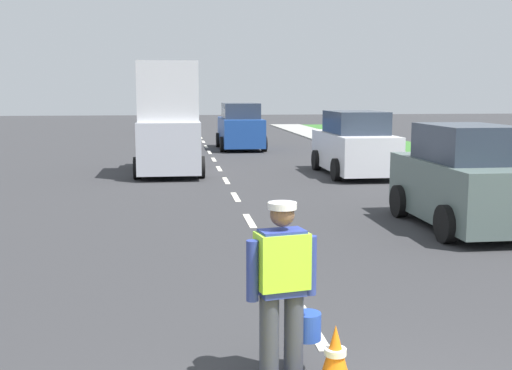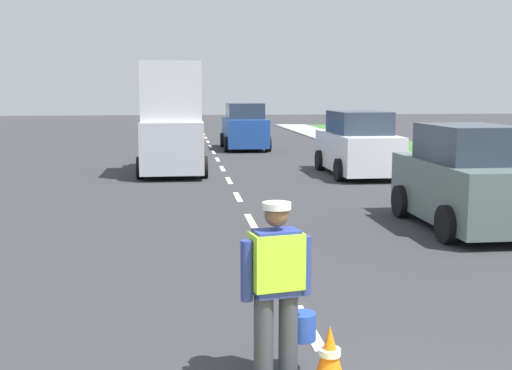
# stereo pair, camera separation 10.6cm
# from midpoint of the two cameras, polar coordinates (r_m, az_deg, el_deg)

# --- Properties ---
(ground_plane) EXTENTS (96.00, 96.00, 0.00)m
(ground_plane) POSITION_cam_midpoint_polar(r_m,az_deg,el_deg) (25.24, -3.39, 2.36)
(ground_plane) COLOR #333335
(lane_center_line) EXTENTS (0.14, 46.40, 0.01)m
(lane_center_line) POSITION_cam_midpoint_polar(r_m,az_deg,el_deg) (29.42, -3.87, 3.22)
(lane_center_line) COLOR silver
(lane_center_line) RESTS_ON ground
(road_worker) EXTENTS (0.73, 0.47, 1.67)m
(road_worker) POSITION_cam_midpoint_polar(r_m,az_deg,el_deg) (5.82, 2.56, -8.73)
(road_worker) COLOR #383D4C
(road_worker) RESTS_ON ground
(traffic_cone_near) EXTENTS (0.36, 0.36, 0.58)m
(traffic_cone_near) POSITION_cam_midpoint_polar(r_m,az_deg,el_deg) (5.94, 7.15, -15.06)
(traffic_cone_near) COLOR black
(traffic_cone_near) RESTS_ON ground
(delivery_truck) EXTENTS (2.16, 4.60, 3.54)m
(delivery_truck) POSITION_cam_midpoint_polar(r_m,az_deg,el_deg) (20.73, -7.38, 5.45)
(delivery_truck) COLOR silver
(delivery_truck) RESTS_ON ground
(car_outgoing_far) EXTENTS (2.07, 4.22, 2.12)m
(car_outgoing_far) POSITION_cam_midpoint_polar(r_m,az_deg,el_deg) (29.43, -0.93, 5.15)
(car_outgoing_far) COLOR #1E4799
(car_outgoing_far) RESTS_ON ground
(car_oncoming_third) EXTENTS (1.99, 4.39, 2.25)m
(car_oncoming_third) POSITION_cam_midpoint_polar(r_m,az_deg,el_deg) (41.23, -6.83, 6.10)
(car_oncoming_third) COLOR silver
(car_oncoming_third) RESTS_ON ground
(car_parked_curbside) EXTENTS (1.88, 3.82, 2.02)m
(car_parked_curbside) POSITION_cam_midpoint_polar(r_m,az_deg,el_deg) (12.94, 18.47, 0.35)
(car_parked_curbside) COLOR slate
(car_parked_curbside) RESTS_ON ground
(car_parked_far) EXTENTS (2.04, 4.36, 2.03)m
(car_parked_far) POSITION_cam_midpoint_polar(r_m,az_deg,el_deg) (20.49, 9.24, 3.52)
(car_parked_far) COLOR silver
(car_parked_far) RESTS_ON ground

